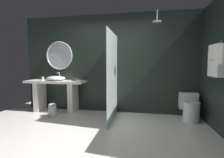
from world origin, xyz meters
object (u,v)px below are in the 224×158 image
Objects in this scene: hanging_bathrobe at (216,59)px; waste_bin at (52,110)px; tissue_box at (75,80)px; toilet at (190,107)px; round_wall_mirror at (59,56)px; tumbler_cup at (43,79)px; vessel_sink at (56,78)px; rain_shower_head at (157,21)px.

hanging_bathrobe is 1.96× the size of waste_bin.
hanging_bathrobe reaches higher than tissue_box.
tissue_box is at bearing 178.64° from toilet.
waste_bin is at bearing -78.11° from round_wall_mirror.
toilet is (3.78, -0.03, -0.60)m from tumbler_cup.
tissue_box reaches higher than waste_bin.
toilet is at bearing -0.52° from tumbler_cup.
toilet is (2.87, -0.07, -0.59)m from tissue_box.
vessel_sink reaches higher than tumbler_cup.
toilet is 3.29m from waste_bin.
tissue_box is 0.16× the size of round_wall_mirror.
tumbler_cup reaches higher than toilet.
rain_shower_head is 0.44× the size of toilet.
round_wall_mirror is at bearing 171.72° from rain_shower_head.
round_wall_mirror is 1.29× the size of toilet.
tumbler_cup is at bearing -176.69° from vessel_sink.
tumbler_cup is 0.16× the size of toilet.
vessel_sink is 0.53m from tissue_box.
tumbler_cup reaches higher than tissue_box.
round_wall_mirror is (-0.00, 0.22, 0.61)m from vessel_sink.
round_wall_mirror is 2.91× the size of rain_shower_head.
hanging_bathrobe is at bearing -29.40° from rain_shower_head.
rain_shower_head reaches higher than toilet.
rain_shower_head is 0.41× the size of hanging_bathrobe.
tumbler_cup is 4.09m from hanging_bathrobe.
rain_shower_head is (2.06, -0.17, 1.38)m from tissue_box.
round_wall_mirror is 1.20× the size of hanging_bathrobe.
tissue_box is at bearing -21.00° from round_wall_mirror.
vessel_sink is at bearing 3.31° from tumbler_cup.
rain_shower_head is 1.46m from hanging_bathrobe.
hanging_bathrobe is (4.00, -0.71, 0.48)m from tumbler_cup.
tumbler_cup is at bearing 140.10° from waste_bin.
hanging_bathrobe is 1.30m from toilet.
rain_shower_head reaches higher than waste_bin.
vessel_sink is 0.65m from round_wall_mirror.
round_wall_mirror is at bearing 90.54° from vessel_sink.
tumbler_cup is 0.77m from round_wall_mirror.
rain_shower_head is 0.81× the size of waste_bin.
round_wall_mirror is (-0.54, 0.21, 0.65)m from tissue_box.
tissue_box is 0.20× the size of hanging_bathrobe.
round_wall_mirror reaches higher than tumbler_cup.
tumbler_cup is at bearing -147.81° from round_wall_mirror.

